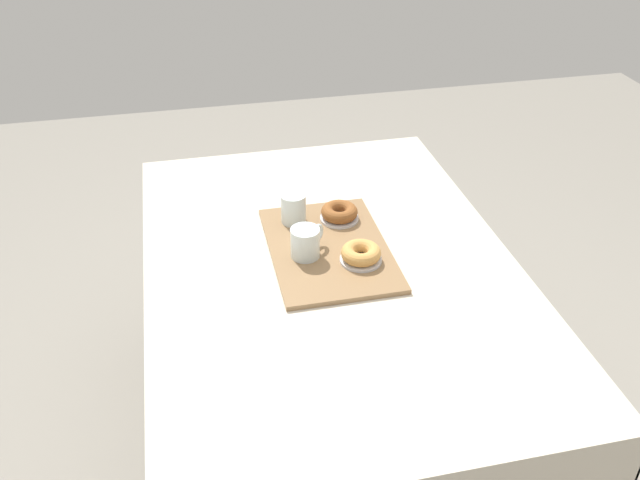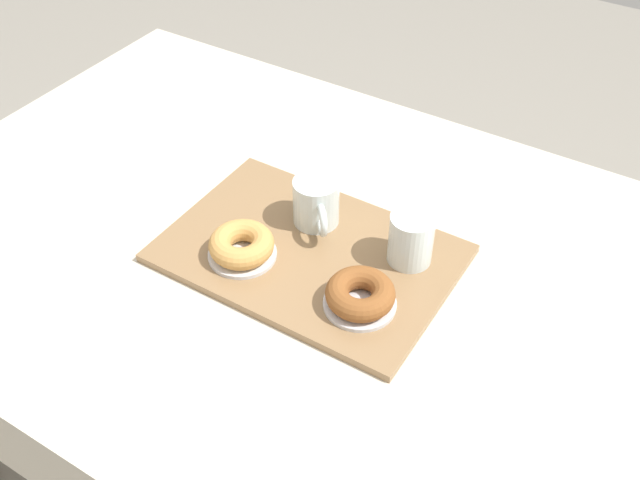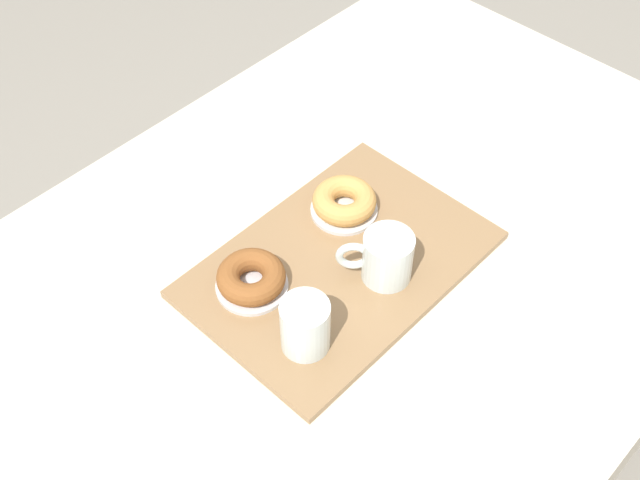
% 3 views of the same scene
% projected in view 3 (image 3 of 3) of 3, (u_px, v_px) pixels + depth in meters
% --- Properties ---
extents(ground_plane, '(6.00, 6.00, 0.00)m').
position_uv_depth(ground_plane, '(352.00, 459.00, 1.89)').
color(ground_plane, gray).
extents(dining_table, '(1.42, 0.98, 0.75)m').
position_uv_depth(dining_table, '(363.00, 285.00, 1.39)').
color(dining_table, beige).
rests_on(dining_table, ground).
extents(serving_tray, '(0.47, 0.32, 0.01)m').
position_uv_depth(serving_tray, '(340.00, 264.00, 1.29)').
color(serving_tray, olive).
rests_on(serving_tray, dining_table).
extents(tea_mug_left, '(0.10, 0.10, 0.08)m').
position_uv_depth(tea_mug_left, '(386.00, 258.00, 1.24)').
color(tea_mug_left, silver).
rests_on(tea_mug_left, serving_tray).
extents(water_glass_near, '(0.07, 0.07, 0.09)m').
position_uv_depth(water_glass_near, '(305.00, 328.00, 1.16)').
color(water_glass_near, silver).
rests_on(water_glass_near, serving_tray).
extents(donut_plate_left, '(0.11, 0.11, 0.01)m').
position_uv_depth(donut_plate_left, '(344.00, 210.00, 1.36)').
color(donut_plate_left, silver).
rests_on(donut_plate_left, serving_tray).
extents(sugar_donut_left, '(0.11, 0.11, 0.04)m').
position_uv_depth(sugar_donut_left, '(344.00, 201.00, 1.34)').
color(sugar_donut_left, tan).
rests_on(sugar_donut_left, donut_plate_left).
extents(donut_plate_right, '(0.11, 0.11, 0.01)m').
position_uv_depth(donut_plate_right, '(252.00, 286.00, 1.25)').
color(donut_plate_right, silver).
rests_on(donut_plate_right, serving_tray).
extents(sugar_donut_right, '(0.11, 0.11, 0.04)m').
position_uv_depth(sugar_donut_right, '(251.00, 277.00, 1.24)').
color(sugar_donut_right, brown).
rests_on(sugar_donut_right, donut_plate_right).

